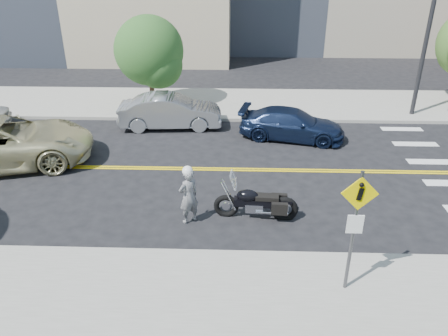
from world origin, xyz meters
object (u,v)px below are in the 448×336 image
motorcyclist (189,195)px  suv (1,143)px  motorcycle (256,196)px  parked_car_silver (170,111)px  pedestrian_sign (355,221)px  parked_car_blue (292,124)px

motorcyclist → suv: size_ratio=0.28×
motorcycle → parked_car_silver: 8.20m
suv → parked_car_silver: bearing=-69.9°
motorcyclist → motorcycle: 1.97m
pedestrian_sign → motorcycle: 3.90m
parked_car_blue → pedestrian_sign: bearing=-166.1°
motorcyclist → pedestrian_sign: bearing=105.3°
motorcyclist → suv: (-7.23, 3.57, -0.00)m
suv → parked_car_blue: bearing=-90.9°
parked_car_silver → pedestrian_sign: bearing=-156.5°
motorcycle → suv: 9.75m
parked_car_blue → suv: bearing=117.5°
parked_car_blue → parked_car_silver: bearing=90.2°
pedestrian_sign → parked_car_silver: pedestrian_sign is taller
suv → parked_car_blue: suv is taller
motorcycle → suv: size_ratio=0.37×
parked_car_silver → motorcycle: bearing=-158.3°
motorcyclist → parked_car_silver: motorcyclist is taller
pedestrian_sign → motorcycle: size_ratio=1.25×
motorcyclist → motorcycle: size_ratio=0.75×
suv → motorcycle: bearing=-125.8°
parked_car_silver → parked_car_blue: 5.40m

